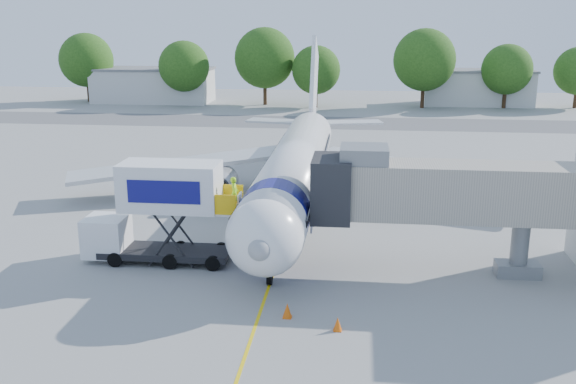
# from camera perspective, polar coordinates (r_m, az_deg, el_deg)

# --- Properties ---
(ground) EXTENTS (160.00, 160.00, 0.00)m
(ground) POSITION_cam_1_polar(r_m,az_deg,el_deg) (41.06, 0.17, -2.97)
(ground) COLOR gray
(ground) RESTS_ON ground
(guidance_line) EXTENTS (0.15, 70.00, 0.01)m
(guidance_line) POSITION_cam_1_polar(r_m,az_deg,el_deg) (41.05, 0.17, -2.96)
(guidance_line) COLOR yellow
(guidance_line) RESTS_ON ground
(taxiway_strip) EXTENTS (120.00, 10.00, 0.01)m
(taxiway_strip) POSITION_cam_1_polar(r_m,az_deg,el_deg) (81.90, 3.30, 6.19)
(taxiway_strip) COLOR #59595B
(taxiway_strip) RESTS_ON ground
(aircraft) EXTENTS (34.17, 37.73, 11.35)m
(aircraft) POSITION_cam_1_polar(r_m,az_deg,el_deg) (44.22, 0.74, 2.32)
(aircraft) COLOR white
(aircraft) RESTS_ON ground
(jet_bridge) EXTENTS (13.90, 3.20, 6.60)m
(jet_bridge) POSITION_cam_1_polar(r_m,az_deg,el_deg) (33.12, 12.74, 0.02)
(jet_bridge) COLOR #ACA493
(jet_bridge) RESTS_ON ground
(catering_hiloader) EXTENTS (8.50, 2.44, 5.50)m
(catering_hiloader) POSITION_cam_1_polar(r_m,az_deg,el_deg) (34.92, -11.36, -1.82)
(catering_hiloader) COLOR black
(catering_hiloader) RESTS_ON ground
(safety_cone_a) EXTENTS (0.38, 0.38, 0.61)m
(safety_cone_a) POSITION_cam_1_polar(r_m,az_deg,el_deg) (27.76, 4.44, -11.64)
(safety_cone_a) COLOR #DD560B
(safety_cone_a) RESTS_ON ground
(safety_cone_b) EXTENTS (0.43, 0.43, 0.68)m
(safety_cone_b) POSITION_cam_1_polar(r_m,az_deg,el_deg) (28.77, -0.07, -10.50)
(safety_cone_b) COLOR #DD560B
(safety_cone_b) RESTS_ON ground
(outbuilding_left) EXTENTS (18.40, 8.40, 5.30)m
(outbuilding_left) POSITION_cam_1_polar(r_m,az_deg,el_deg) (104.38, -11.87, 9.31)
(outbuilding_left) COLOR beige
(outbuilding_left) RESTS_ON ground
(outbuilding_right) EXTENTS (16.40, 7.40, 5.30)m
(outbuilding_right) POSITION_cam_1_polar(r_m,az_deg,el_deg) (102.86, 16.43, 8.93)
(outbuilding_right) COLOR beige
(outbuilding_right) RESTS_ON ground
(tree_a) EXTENTS (8.34, 8.34, 10.64)m
(tree_a) POSITION_cam_1_polar(r_m,az_deg,el_deg) (106.89, -17.49, 11.12)
(tree_a) COLOR #382314
(tree_a) RESTS_ON ground
(tree_b) EXTENTS (7.55, 7.55, 9.63)m
(tree_b) POSITION_cam_1_polar(r_m,az_deg,el_deg) (98.84, -9.24, 10.97)
(tree_b) COLOR #382314
(tree_b) RESTS_ON ground
(tree_c) EXTENTS (9.07, 9.07, 11.56)m
(tree_c) POSITION_cam_1_polar(r_m,az_deg,el_deg) (98.36, -2.09, 11.82)
(tree_c) COLOR #382314
(tree_c) RESTS_ON ground
(tree_d) EXTENTS (7.08, 7.08, 9.03)m
(tree_d) POSITION_cam_1_polar(r_m,az_deg,el_deg) (95.44, 2.51, 10.79)
(tree_d) COLOR #382314
(tree_d) RESTS_ON ground
(tree_e) EXTENTS (8.99, 8.99, 11.46)m
(tree_e) POSITION_cam_1_polar(r_m,az_deg,el_deg) (96.73, 12.04, 11.41)
(tree_e) COLOR #382314
(tree_e) RESTS_ON ground
(tree_f) EXTENTS (7.27, 7.27, 9.26)m
(tree_f) POSITION_cam_1_polar(r_m,az_deg,el_deg) (99.72, 18.88, 10.27)
(tree_f) COLOR #382314
(tree_f) RESTS_ON ground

